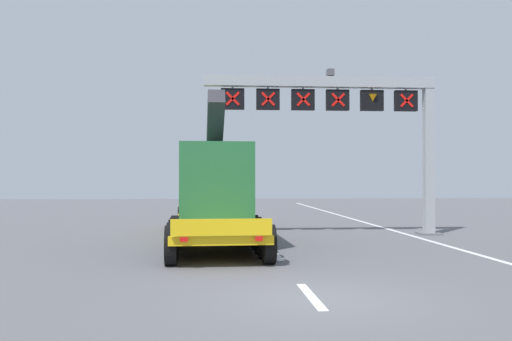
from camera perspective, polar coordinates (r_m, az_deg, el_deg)
name	(u,v)px	position (r m, az deg, el deg)	size (l,w,h in m)	color
ground	(317,299)	(11.53, 6.18, -12.70)	(112.00, 112.00, 0.00)	#5B5B60
lane_markings	(246,219)	(33.18, -1.04, -4.92)	(0.20, 58.49, 0.01)	silver
edge_line_right	(410,235)	(24.65, 15.26, -6.32)	(0.20, 63.00, 0.01)	silver
overhead_lane_gantry	(349,108)	(24.31, 9.39, 6.24)	(10.00, 0.90, 6.98)	#9EA0A5
heavy_haul_truck_yellow	(212,188)	(23.02, -4.45, -1.79)	(3.37, 14.12, 5.30)	yellow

